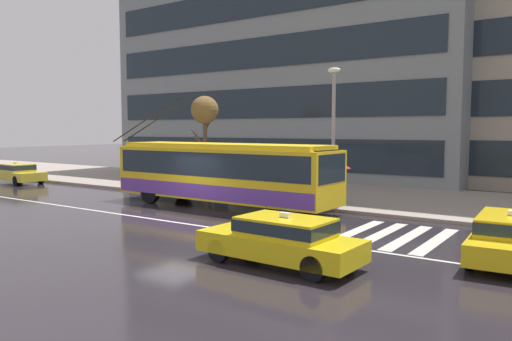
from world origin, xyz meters
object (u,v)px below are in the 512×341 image
object	(u,v)px
street_lamp	(333,123)
pedestrian_at_shelter	(269,166)
street_tree_bare	(205,112)
taxi_far_behind	(17,172)
taxi_oncoming_far	(282,238)
bus_shelter	(253,159)
taxi_cross_traffic	(511,235)
pedestrian_approaching_curb	(338,169)
trolleybus	(222,172)

from	to	relation	value
street_lamp	pedestrian_at_shelter	bearing A→B (deg)	178.83
pedestrian_at_shelter	street_tree_bare	world-z (taller)	street_tree_bare
taxi_far_behind	taxi_oncoming_far	bearing A→B (deg)	-15.67
taxi_oncoming_far	bus_shelter	size ratio (longest dim) A/B	1.05
taxi_cross_traffic	taxi_oncoming_far	bearing A→B (deg)	-141.90
taxi_oncoming_far	bus_shelter	world-z (taller)	bus_shelter
bus_shelter	street_lamp	distance (m)	5.39
taxi_far_behind	street_tree_bare	size ratio (longest dim) A/B	0.86
pedestrian_at_shelter	street_lamp	distance (m)	4.06
taxi_oncoming_far	pedestrian_approaching_curb	size ratio (longest dim) A/B	2.22
trolleybus	pedestrian_at_shelter	distance (m)	2.88
taxi_far_behind	bus_shelter	distance (m)	16.99
street_lamp	street_tree_bare	bearing A→B (deg)	170.18
pedestrian_approaching_curb	pedestrian_at_shelter	bearing A→B (deg)	173.94
trolleybus	street_tree_bare	xyz separation A→B (m)	(-4.64, 4.25, 2.90)
taxi_far_behind	street_tree_bare	xyz separation A→B (m)	(12.77, 4.03, 3.79)
pedestrian_at_shelter	street_tree_bare	xyz separation A→B (m)	(-5.34, 1.46, 2.77)
pedestrian_approaching_curb	street_tree_bare	xyz separation A→B (m)	(-9.22, 1.87, 2.72)
taxi_oncoming_far	taxi_far_behind	world-z (taller)	same
trolleybus	street_lamp	world-z (taller)	street_lamp
taxi_oncoming_far	street_lamp	size ratio (longest dim) A/B	0.72
trolleybus	street_lamp	bearing A→B (deg)	33.00
trolleybus	pedestrian_approaching_curb	world-z (taller)	trolleybus
street_lamp	trolleybus	bearing A→B (deg)	-147.00
taxi_cross_traffic	taxi_far_behind	bearing A→B (deg)	173.99
taxi_oncoming_far	street_tree_bare	bearing A→B (deg)	137.43
taxi_far_behind	pedestrian_at_shelter	bearing A→B (deg)	8.10
pedestrian_at_shelter	taxi_oncoming_far	bearing A→B (deg)	-55.25
taxi_cross_traffic	taxi_far_behind	distance (m)	29.74
taxi_cross_traffic	pedestrian_at_shelter	bearing A→B (deg)	153.60
taxi_oncoming_far	bus_shelter	bearing A→B (deg)	128.20
trolleybus	pedestrian_at_shelter	bearing A→B (deg)	75.96
bus_shelter	taxi_cross_traffic	bearing A→B (deg)	-26.56
taxi_cross_traffic	street_tree_bare	world-z (taller)	street_tree_bare
taxi_far_behind	taxi_cross_traffic	bearing A→B (deg)	-6.01
trolleybus	bus_shelter	world-z (taller)	trolleybus
street_lamp	taxi_oncoming_far	bearing A→B (deg)	-71.78
trolleybus	taxi_oncoming_far	xyz separation A→B (m)	(7.29, -6.72, -0.89)
trolleybus	taxi_cross_traffic	size ratio (longest dim) A/B	2.70
taxi_oncoming_far	street_tree_bare	world-z (taller)	street_tree_bare
taxi_cross_traffic	pedestrian_at_shelter	xyz separation A→B (m)	(-11.47, 5.69, 1.02)
bus_shelter	pedestrian_at_shelter	xyz separation A→B (m)	(1.52, -0.80, -0.27)
taxi_cross_traffic	pedestrian_at_shelter	size ratio (longest dim) A/B	2.44
trolleybus	pedestrian_approaching_curb	xyz separation A→B (m)	(4.58, 2.38, 0.18)
taxi_cross_traffic	street_tree_bare	bearing A→B (deg)	156.96
trolleybus	taxi_oncoming_far	size ratio (longest dim) A/B	2.89
pedestrian_approaching_curb	taxi_far_behind	bearing A→B (deg)	-174.38
taxi_cross_traffic	street_tree_bare	distance (m)	18.65
bus_shelter	pedestrian_approaching_curb	size ratio (longest dim) A/B	2.12
taxi_cross_traffic	street_tree_bare	size ratio (longest dim) A/B	0.90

